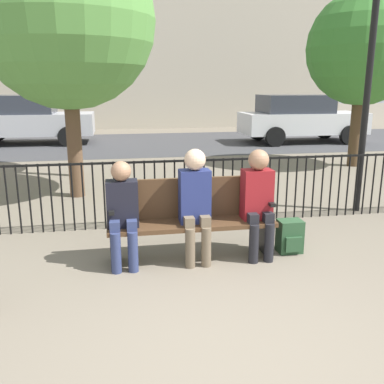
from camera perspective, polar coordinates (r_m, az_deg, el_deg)
ground_plane at (r=3.38m, az=6.21°, el=-21.48°), size 80.00×80.00×0.00m
park_bench at (r=4.92m, az=-0.17°, el=-3.18°), size 1.90×0.45×0.92m
seated_person_0 at (r=4.68m, az=-9.25°, el=-2.18°), size 0.34×0.39×1.18m
seated_person_1 at (r=4.74m, az=0.45°, el=-0.95°), size 0.34×0.39×1.29m
seated_person_2 at (r=4.93m, az=8.79°, el=-0.70°), size 0.34×0.39×1.26m
backpack at (r=5.28m, az=12.92°, el=-5.81°), size 0.28×0.25×0.40m
fence_railing at (r=6.03m, az=-2.28°, el=0.67°), size 9.01×0.03×0.95m
tree_0 at (r=7.85m, az=-16.46°, el=21.21°), size 2.96×2.96×4.49m
tree_2 at (r=11.23m, az=21.90°, el=17.31°), size 2.64×2.64×4.10m
lamp_post at (r=7.10m, az=22.73°, el=16.23°), size 0.28×0.28×3.54m
street_surface at (r=14.78m, az=-6.99°, el=6.44°), size 24.00×6.00×0.01m
parked_car_0 at (r=15.52m, az=-21.21°, el=9.08°), size 4.20×1.94×1.62m
parked_car_1 at (r=15.38m, az=14.23°, el=9.56°), size 4.20×1.94×1.62m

